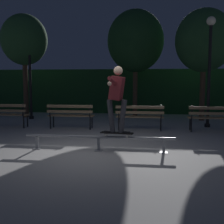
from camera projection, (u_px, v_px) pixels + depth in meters
The scene contains 14 objects.
ground_plane at pixel (98, 152), 6.76m from camera, with size 90.00×90.00×0.00m, color #ADAAA8.
hedge_backdrop at pixel (127, 91), 15.06m from camera, with size 24.00×1.20×2.25m, color #193D1E.
grind_rail at pixel (99, 139), 6.84m from camera, with size 3.62×0.18×0.36m.
skateboard at pixel (117, 133), 6.77m from camera, with size 0.80×0.30×0.09m.
skateboarder at pixel (117, 94), 6.67m from camera, with size 0.63×1.40×1.56m.
park_bench_leftmost at pixel (6, 113), 10.21m from camera, with size 1.60×0.42×0.88m.
park_bench_left_center at pixel (71, 114), 9.90m from camera, with size 1.60×0.42×0.88m.
park_bench_right_center at pixel (140, 115), 9.60m from camera, with size 1.60×0.42×0.88m.
park_bench_rightmost at pixel (213, 116), 9.29m from camera, with size 1.60×0.42×0.88m.
tree_far_left at pixel (24, 40), 12.81m from camera, with size 2.05×2.05×4.63m.
tree_behind_benches at pixel (136, 41), 13.40m from camera, with size 2.63×2.63×4.97m.
tree_far_right at pixel (204, 41), 11.76m from camera, with size 2.36×2.36×4.61m.
lamp_post_left at pixel (30, 62), 12.31m from camera, with size 0.32×0.32×3.90m.
lamp_post_right at pixel (210, 58), 10.09m from camera, with size 0.32×0.32×3.90m.
Camera 1 is at (1.19, -6.52, 1.67)m, focal length 45.92 mm.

